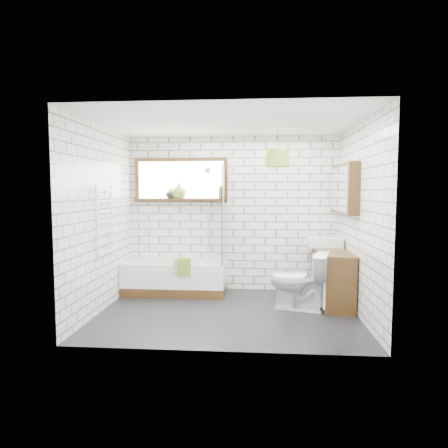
# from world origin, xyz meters

# --- Properties ---
(floor) EXTENTS (3.40, 2.60, 0.01)m
(floor) POSITION_xyz_m (0.00, 0.00, -0.01)
(floor) COLOR black
(floor) RESTS_ON ground
(ceiling) EXTENTS (3.40, 2.60, 0.01)m
(ceiling) POSITION_xyz_m (0.00, 0.00, 2.50)
(ceiling) COLOR white
(ceiling) RESTS_ON ground
(wall_back) EXTENTS (3.40, 0.01, 2.50)m
(wall_back) POSITION_xyz_m (0.00, 1.30, 1.25)
(wall_back) COLOR white
(wall_back) RESTS_ON ground
(wall_front) EXTENTS (3.40, 0.01, 2.50)m
(wall_front) POSITION_xyz_m (0.00, -1.30, 1.25)
(wall_front) COLOR white
(wall_front) RESTS_ON ground
(wall_left) EXTENTS (0.01, 2.60, 2.50)m
(wall_left) POSITION_xyz_m (-1.70, 0.00, 1.25)
(wall_left) COLOR white
(wall_left) RESTS_ON ground
(wall_right) EXTENTS (0.01, 2.60, 2.50)m
(wall_right) POSITION_xyz_m (1.70, 0.00, 1.25)
(wall_right) COLOR white
(wall_right) RESTS_ON ground
(window) EXTENTS (1.52, 0.16, 0.68)m
(window) POSITION_xyz_m (-0.85, 1.26, 1.80)
(window) COLOR #34200E
(window) RESTS_ON wall_back
(towel_radiator) EXTENTS (0.06, 0.52, 1.00)m
(towel_radiator) POSITION_xyz_m (-1.66, 0.00, 1.20)
(towel_radiator) COLOR white
(towel_radiator) RESTS_ON wall_left
(mirror_cabinet) EXTENTS (0.16, 1.20, 0.70)m
(mirror_cabinet) POSITION_xyz_m (1.62, 0.60, 1.65)
(mirror_cabinet) COLOR #34200E
(mirror_cabinet) RESTS_ON wall_right
(shower_riser) EXTENTS (0.02, 0.02, 1.30)m
(shower_riser) POSITION_xyz_m (-0.40, 1.26, 1.35)
(shower_riser) COLOR silver
(shower_riser) RESTS_ON wall_back
(bathtub) EXTENTS (1.59, 0.70, 0.51)m
(bathtub) POSITION_xyz_m (-0.90, 0.95, 0.26)
(bathtub) COLOR white
(bathtub) RESTS_ON floor
(shower_screen) EXTENTS (0.02, 0.72, 1.50)m
(shower_screen) POSITION_xyz_m (-0.12, 0.95, 1.26)
(shower_screen) COLOR white
(shower_screen) RESTS_ON bathtub
(towel_green) EXTENTS (0.19, 0.05, 0.27)m
(towel_green) POSITION_xyz_m (-0.69, 0.60, 0.49)
(towel_green) COLOR olive
(towel_green) RESTS_ON bathtub
(towel_beige) EXTENTS (0.19, 0.05, 0.25)m
(towel_beige) POSITION_xyz_m (-0.75, 0.60, 0.49)
(towel_beige) COLOR tan
(towel_beige) RESTS_ON bathtub
(vanity) EXTENTS (0.43, 1.35, 0.77)m
(vanity) POSITION_xyz_m (1.48, 0.62, 0.39)
(vanity) COLOR #34200E
(vanity) RESTS_ON floor
(basin) EXTENTS (0.49, 0.43, 0.14)m
(basin) POSITION_xyz_m (1.42, 0.95, 0.84)
(basin) COLOR white
(basin) RESTS_ON vanity
(tap) EXTENTS (0.03, 0.03, 0.15)m
(tap) POSITION_xyz_m (1.58, 0.95, 0.90)
(tap) COLOR silver
(tap) RESTS_ON vanity
(toilet) EXTENTS (0.66, 0.88, 0.80)m
(toilet) POSITION_xyz_m (0.97, 0.22, 0.40)
(toilet) COLOR white
(toilet) RESTS_ON floor
(vase_olive) EXTENTS (0.27, 0.27, 0.26)m
(vase_olive) POSITION_xyz_m (-0.88, 1.23, 1.61)
(vase_olive) COLOR olive
(vase_olive) RESTS_ON window
(vase_dark) EXTENTS (0.22, 0.22, 0.18)m
(vase_dark) POSITION_xyz_m (-1.01, 1.23, 1.57)
(vase_dark) COLOR black
(vase_dark) RESTS_ON window
(bottle) EXTENTS (0.06, 0.06, 0.20)m
(bottle) POSITION_xyz_m (-0.20, 1.23, 1.58)
(bottle) COLOR olive
(bottle) RESTS_ON window
(pendant) EXTENTS (0.34, 0.34, 0.25)m
(pendant) POSITION_xyz_m (0.69, 0.73, 2.10)
(pendant) COLOR olive
(pendant) RESTS_ON ceiling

